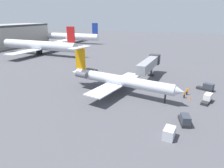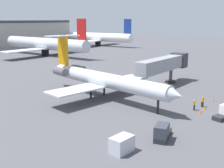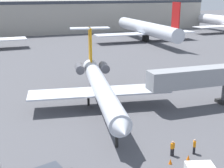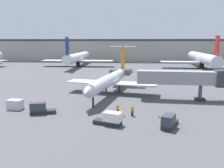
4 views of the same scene
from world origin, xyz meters
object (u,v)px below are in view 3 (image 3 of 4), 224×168
object	(u,v)px
parked_airliner_centre	(146,29)
traffic_cone_mid	(170,161)
regional_jet	(100,85)
ground_crew_marshaller	(194,146)
jet_bridge	(211,76)
traffic_cone_far	(188,157)
ground_crew_loader	(172,148)

from	to	relation	value
parked_airliner_centre	traffic_cone_mid	bearing A→B (deg)	-115.53
regional_jet	parked_airliner_centre	world-z (taller)	parked_airliner_centre
ground_crew_marshaller	traffic_cone_mid	bearing A→B (deg)	-166.26
jet_bridge	parked_airliner_centre	world-z (taller)	parked_airliner_centre
traffic_cone_mid	parked_airliner_centre	xyz separation A→B (m)	(33.52, 70.18, 4.17)
jet_bridge	traffic_cone_far	world-z (taller)	jet_bridge
regional_jet	traffic_cone_mid	world-z (taller)	regional_jet
ground_crew_loader	jet_bridge	bearing A→B (deg)	39.73
jet_bridge	ground_crew_loader	bearing A→B (deg)	-140.27
traffic_cone_mid	traffic_cone_far	size ratio (longest dim) A/B	1.00
traffic_cone_mid	parked_airliner_centre	distance (m)	77.88
parked_airliner_centre	regional_jet	bearing A→B (deg)	-123.40
jet_bridge	parked_airliner_centre	size ratio (longest dim) A/B	0.42
regional_jet	traffic_cone_far	size ratio (longest dim) A/B	55.38
traffic_cone_mid	traffic_cone_far	xyz separation A→B (m)	(2.08, -0.01, 0.00)
regional_jet	traffic_cone_mid	distance (m)	17.58
parked_airliner_centre	jet_bridge	bearing A→B (deg)	-108.51
regional_jet	ground_crew_marshaller	bearing A→B (deg)	-73.87
jet_bridge	ground_crew_marshaller	bearing A→B (deg)	-133.42
regional_jet	parked_airliner_centre	bearing A→B (deg)	56.60
ground_crew_loader	regional_jet	bearing A→B (deg)	98.56
ground_crew_marshaller	traffic_cone_far	distance (m)	1.62
jet_bridge	parked_airliner_centre	bearing A→B (deg)	71.49
ground_crew_loader	traffic_cone_mid	distance (m)	1.74
regional_jet	ground_crew_marshaller	xyz separation A→B (m)	(4.75, -16.41, -2.60)
traffic_cone_far	parked_airliner_centre	bearing A→B (deg)	65.87
jet_bridge	ground_crew_loader	xyz separation A→B (m)	(-13.10, -10.89, -3.61)
ground_crew_loader	parked_airliner_centre	bearing A→B (deg)	64.73
ground_crew_marshaller	ground_crew_loader	size ratio (longest dim) A/B	1.00
regional_jet	traffic_cone_far	distance (m)	17.87
ground_crew_loader	traffic_cone_mid	bearing A→B (deg)	-127.85
regional_jet	ground_crew_loader	distance (m)	16.32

